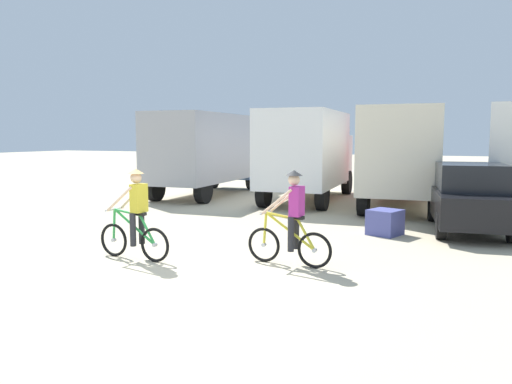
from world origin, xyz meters
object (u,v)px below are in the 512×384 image
(box_truck_avon_van, at_px, (309,152))
(cyclist_cowboy_hat, at_px, (292,222))
(sedan_parked, at_px, (470,197))
(box_truck_grey_hauler, at_px, (206,150))
(cyclist_orange_shirt, at_px, (135,218))
(supply_crate, at_px, (385,222))
(box_truck_cream_rv, at_px, (403,153))

(box_truck_avon_van, distance_m, cyclist_cowboy_hat, 9.69)
(sedan_parked, bearing_deg, box_truck_grey_hauler, 157.08)
(box_truck_avon_van, xyz_separation_m, cyclist_orange_shirt, (-0.47, -10.08, -1.03))
(box_truck_grey_hauler, distance_m, box_truck_avon_van, 4.41)
(supply_crate, bearing_deg, cyclist_orange_shirt, -132.88)
(box_truck_grey_hauler, relative_size, sedan_parked, 1.55)
(box_truck_cream_rv, height_order, supply_crate, box_truck_cream_rv)
(box_truck_avon_van, height_order, sedan_parked, box_truck_avon_van)
(box_truck_avon_van, height_order, box_truck_cream_rv, same)
(box_truck_grey_hauler, xyz_separation_m, box_truck_avon_van, (4.41, 0.02, 0.00))
(box_truck_grey_hauler, height_order, cyclist_orange_shirt, box_truck_grey_hauler)
(box_truck_grey_hauler, distance_m, cyclist_orange_shirt, 10.85)
(supply_crate, bearing_deg, cyclist_cowboy_hat, -107.63)
(box_truck_cream_rv, bearing_deg, supply_crate, -87.72)
(box_truck_cream_rv, xyz_separation_m, supply_crate, (0.20, -5.14, -1.56))
(box_truck_cream_rv, relative_size, supply_crate, 9.43)
(box_truck_grey_hauler, bearing_deg, sedan_parked, -22.92)
(supply_crate, bearing_deg, box_truck_grey_hauler, 145.62)
(box_truck_grey_hauler, xyz_separation_m, box_truck_cream_rv, (7.91, -0.42, 0.00))
(box_truck_grey_hauler, height_order, box_truck_cream_rv, same)
(sedan_parked, bearing_deg, cyclist_cowboy_hat, -121.68)
(box_truck_avon_van, bearing_deg, cyclist_cowboy_hat, -74.82)
(cyclist_orange_shirt, bearing_deg, box_truck_grey_hauler, 111.37)
(box_truck_avon_van, xyz_separation_m, box_truck_cream_rv, (3.50, -0.44, 0.00))
(box_truck_grey_hauler, height_order, supply_crate, box_truck_grey_hauler)
(box_truck_avon_van, relative_size, cyclist_cowboy_hat, 3.78)
(cyclist_cowboy_hat, bearing_deg, box_truck_cream_rv, 83.70)
(cyclist_cowboy_hat, bearing_deg, supply_crate, 72.37)
(sedan_parked, relative_size, supply_crate, 6.02)
(box_truck_grey_hauler, distance_m, sedan_parked, 10.95)
(box_truck_grey_hauler, bearing_deg, cyclist_orange_shirt, -68.63)
(box_truck_grey_hauler, relative_size, cyclist_orange_shirt, 3.76)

